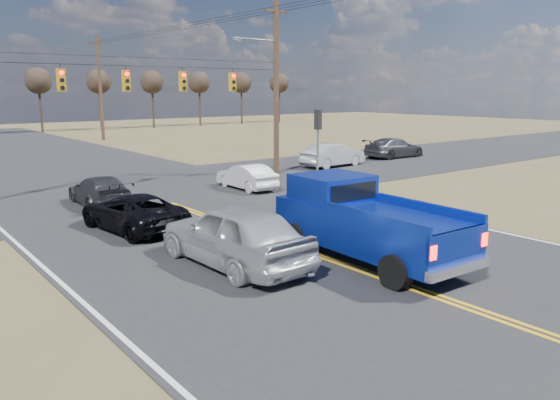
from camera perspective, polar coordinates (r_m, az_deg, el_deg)
ground at (r=13.74m, az=16.31°, el=-9.84°), size 160.00×160.00×0.00m
road_main at (r=20.86m, az=-6.51°, el=-2.17°), size 14.00×120.00×0.02m
road_cross at (r=27.86m, az=-15.19°, el=0.95°), size 120.00×12.00×0.02m
signal_gantry at (r=27.43m, az=-14.59°, el=11.46°), size 19.60×4.83×10.00m
utility_poles at (r=26.51m, az=-14.92°, el=11.81°), size 19.60×58.32×10.00m
treeline at (r=35.88m, az=-21.43°, el=11.98°), size 87.00×117.80×7.40m
pickup_truck at (r=15.96m, az=8.77°, el=-2.26°), size 2.70×6.32×2.34m
silver_suv at (r=15.36m, az=-4.78°, el=-3.62°), size 2.31×5.36×1.80m
black_suv at (r=19.95m, az=-15.14°, el=-1.21°), size 2.67×4.87×1.29m
white_car_queue at (r=27.30m, az=-3.51°, el=2.46°), size 1.45×3.86×1.26m
dgrey_car_queue at (r=24.57m, az=-18.30°, el=0.91°), size 2.03×4.49×1.28m
cross_car_east_near at (r=35.45m, az=5.56°, el=4.71°), size 1.92×4.71×1.52m
cross_car_east_far at (r=40.90m, az=11.85°, el=5.36°), size 2.18×5.03×1.44m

